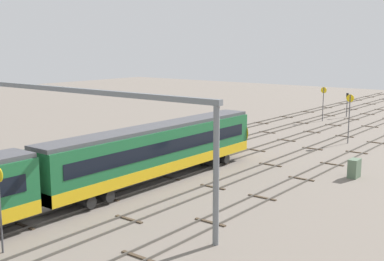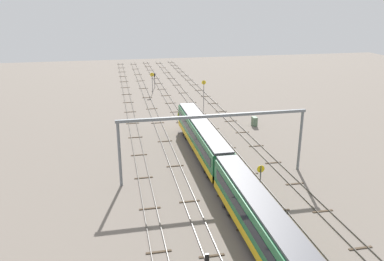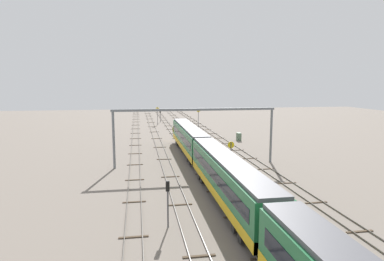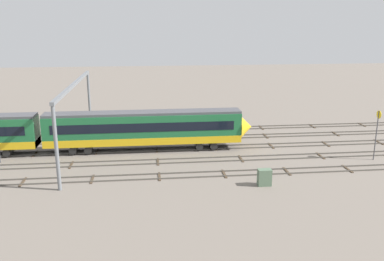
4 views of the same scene
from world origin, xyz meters
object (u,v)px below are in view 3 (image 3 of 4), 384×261
(overhead_gantry, at_px, (195,121))
(relay_cabinet, at_px, (239,137))
(speed_sign_far_trackside, at_px, (157,113))
(signal_light_trackside_approach, at_px, (168,197))
(speed_sign_near_foreground, at_px, (198,117))
(speed_sign_mid_trackside, at_px, (231,155))
(signal_light_trackside_departure, at_px, (160,114))
(train, at_px, (274,230))

(overhead_gantry, relative_size, relay_cabinet, 14.67)
(speed_sign_far_trackside, xyz_separation_m, signal_light_trackside_approach, (-70.54, 3.48, -0.70))
(speed_sign_near_foreground, relative_size, signal_light_trackside_approach, 1.42)
(speed_sign_mid_trackside, relative_size, signal_light_trackside_departure, 1.28)
(overhead_gantry, bearing_deg, speed_sign_near_foreground, -11.25)
(train, xyz_separation_m, relay_cabinet, (48.31, -12.77, -1.82))
(speed_sign_far_trackside, height_order, signal_light_trackside_departure, speed_sign_far_trackside)
(train, bearing_deg, overhead_gantry, 0.55)
(overhead_gantry, height_order, relay_cabinet, overhead_gantry)
(overhead_gantry, relative_size, signal_light_trackside_approach, 5.94)
(train, bearing_deg, speed_sign_near_foreground, -5.99)
(overhead_gantry, relative_size, speed_sign_far_trackside, 4.67)
(train, bearing_deg, signal_light_trackside_approach, 40.87)
(speed_sign_mid_trackside, distance_m, relay_cabinet, 29.94)
(overhead_gantry, distance_m, speed_sign_mid_trackside, 9.59)
(train, height_order, speed_sign_near_foreground, speed_sign_near_foreground)
(speed_sign_mid_trackside, bearing_deg, speed_sign_near_foreground, -5.03)
(signal_light_trackside_approach, bearing_deg, overhead_gantry, -16.20)
(relay_cabinet, bearing_deg, overhead_gantry, 146.64)
(speed_sign_near_foreground, height_order, speed_sign_mid_trackside, speed_sign_near_foreground)
(relay_cabinet, bearing_deg, speed_sign_mid_trackside, 160.56)
(signal_light_trackside_approach, height_order, relay_cabinet, signal_light_trackside_approach)
(speed_sign_near_foreground, height_order, signal_light_trackside_departure, speed_sign_near_foreground)
(speed_sign_near_foreground, relative_size, speed_sign_far_trackside, 1.12)
(speed_sign_mid_trackside, xyz_separation_m, speed_sign_far_trackside, (57.77, 5.77, 0.22))
(overhead_gantry, height_order, speed_sign_near_foreground, overhead_gantry)
(signal_light_trackside_departure, bearing_deg, speed_sign_mid_trackside, -176.03)
(train, xyz_separation_m, signal_light_trackside_approach, (7.40, 6.41, 0.07))
(overhead_gantry, xyz_separation_m, speed_sign_mid_trackside, (-8.33, -3.11, -3.58))
(speed_sign_mid_trackside, height_order, speed_sign_far_trackside, speed_sign_far_trackside)
(signal_light_trackside_approach, bearing_deg, speed_sign_far_trackside, -2.82)
(signal_light_trackside_approach, height_order, signal_light_trackside_departure, signal_light_trackside_approach)
(train, height_order, signal_light_trackside_departure, train)
(signal_light_trackside_departure, xyz_separation_m, relay_cabinet, (-36.25, -14.40, -1.75))
(relay_cabinet, bearing_deg, train, 165.19)
(overhead_gantry, distance_m, signal_light_trackside_departure, 56.23)
(signal_light_trackside_departure, bearing_deg, speed_sign_far_trackside, 168.90)
(speed_sign_near_foreground, relative_size, relay_cabinet, 3.51)
(speed_sign_far_trackside, bearing_deg, relay_cabinet, -152.08)
(speed_sign_near_foreground, distance_m, speed_sign_mid_trackside, 43.20)
(relay_cabinet, bearing_deg, speed_sign_near_foreground, 22.43)
(speed_sign_mid_trackside, xyz_separation_m, relay_cabinet, (28.14, -9.93, -2.36))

